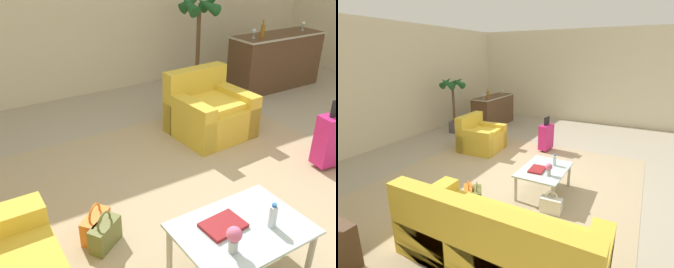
{
  "view_description": "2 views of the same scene",
  "coord_description": "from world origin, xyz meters",
  "views": [
    {
      "loc": [
        -2.01,
        -2.08,
        2.35
      ],
      "look_at": [
        -0.46,
        0.48,
        0.84
      ],
      "focal_mm": 40.0,
      "sensor_mm": 36.0,
      "label": 1
    },
    {
      "loc": [
        -4.22,
        -1.85,
        2.28
      ],
      "look_at": [
        -0.57,
        0.14,
        1.01
      ],
      "focal_mm": 28.0,
      "sensor_mm": 36.0,
      "label": 2
    }
  ],
  "objects": [
    {
      "name": "wine_glass_leftmost",
      "position": [
        2.49,
        2.58,
        1.08
      ],
      "size": [
        0.08,
        0.08,
        0.15
      ],
      "color": "silver",
      "rests_on": "bar_console"
    },
    {
      "name": "ground_plane",
      "position": [
        0.0,
        0.0,
        0.0
      ],
      "size": [
        12.0,
        12.0,
        0.0
      ],
      "primitive_type": "plane",
      "color": "#A89E89"
    },
    {
      "name": "area_rug",
      "position": [
        -0.6,
        0.2,
        0.0
      ],
      "size": [
        5.2,
        4.4,
        0.01
      ],
      "primitive_type": "cube",
      "color": "tan",
      "rests_on": "ground"
    },
    {
      "name": "flower_vase",
      "position": [
        -0.62,
        -0.65,
        0.58
      ],
      "size": [
        0.11,
        0.11,
        0.21
      ],
      "color": "#B2B7BC",
      "rests_on": "coffee_table"
    },
    {
      "name": "potted_palm",
      "position": [
        1.8,
        3.2,
        0.98
      ],
      "size": [
        0.64,
        0.64,
        1.69
      ],
      "color": "#514C56",
      "rests_on": "ground"
    },
    {
      "name": "coffee_table_book",
      "position": [
        -0.52,
        -0.42,
        0.47
      ],
      "size": [
        0.33,
        0.25,
        0.03
      ],
      "primitive_type": "cube",
      "rotation": [
        0.0,
        0.0,
        0.06
      ],
      "color": "maroon",
      "rests_on": "coffee_table"
    },
    {
      "name": "suitcase_magenta",
      "position": [
        1.6,
        0.2,
        0.36
      ],
      "size": [
        0.43,
        0.27,
        0.85
      ],
      "color": "#D12375",
      "rests_on": "ground"
    },
    {
      "name": "wine_bottle_amber",
      "position": [
        2.59,
        2.48,
        1.09
      ],
      "size": [
        0.07,
        0.07,
        0.3
      ],
      "color": "brown",
      "rests_on": "bar_console"
    },
    {
      "name": "handbag_orange",
      "position": [
        -1.22,
        0.47,
        0.13
      ],
      "size": [
        0.34,
        0.31,
        0.36
      ],
      "color": "orange",
      "rests_on": "ground"
    },
    {
      "name": "bar_console",
      "position": [
        3.1,
        2.6,
        0.5
      ],
      "size": [
        1.78,
        0.64,
        0.97
      ],
      "color": "#513823",
      "rests_on": "ground"
    },
    {
      "name": "handbag_olive",
      "position": [
        -1.19,
        0.33,
        0.13
      ],
      "size": [
        0.34,
        0.29,
        0.36
      ],
      "color": "olive",
      "rests_on": "ground"
    },
    {
      "name": "coffee_table",
      "position": [
        -0.4,
        -0.5,
        0.4
      ],
      "size": [
        1.01,
        0.71,
        0.46
      ],
      "color": "silver",
      "rests_on": "ground"
    },
    {
      "name": "armchair",
      "position": [
        0.9,
        1.67,
        0.3
      ],
      "size": [
        1.02,
        0.96,
        0.86
      ],
      "color": "gold",
      "rests_on": "ground"
    },
    {
      "name": "wine_glass_left_of_centre",
      "position": [
        3.71,
        2.6,
        1.08
      ],
      "size": [
        0.08,
        0.08,
        0.15
      ],
      "color": "silver",
      "rests_on": "bar_console"
    },
    {
      "name": "water_bottle",
      "position": [
        -0.2,
        -0.6,
        0.55
      ],
      "size": [
        0.06,
        0.06,
        0.2
      ],
      "color": "silver",
      "rests_on": "coffee_table"
    },
    {
      "name": "wall_back",
      "position": [
        0.0,
        4.06,
        1.55
      ],
      "size": [
        10.24,
        0.12,
        3.1
      ],
      "primitive_type": "cube",
      "color": "beige",
      "rests_on": "ground"
    }
  ]
}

